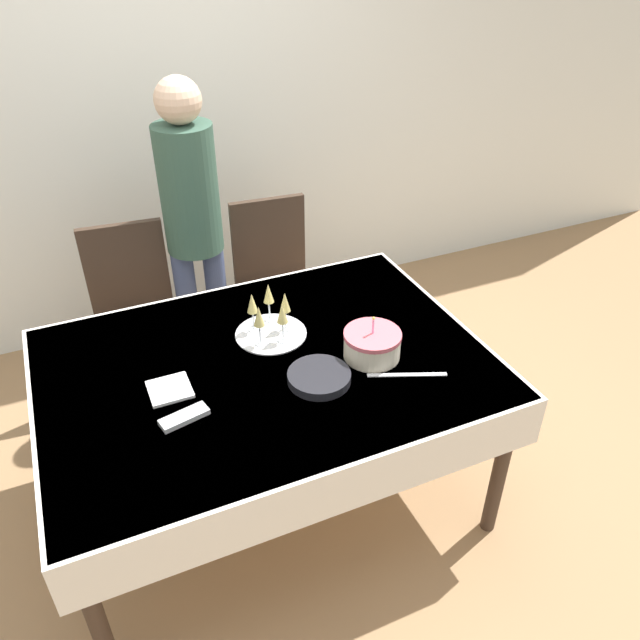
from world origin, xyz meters
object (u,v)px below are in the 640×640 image
birthday_cake (372,344)px  plate_stack_main (319,377)px  dining_chair_far_left (135,312)px  champagne_tray (270,317)px  person_standing (192,213)px  dining_chair_far_right (276,281)px

birthday_cake → plate_stack_main: birthday_cake is taller
dining_chair_far_left → champagne_tray: 0.94m
birthday_cake → person_standing: 1.20m
champagne_tray → plate_stack_main: (0.06, -0.36, -0.07)m
plate_stack_main → champagne_tray: bearing=99.4°
dining_chair_far_left → dining_chair_far_right: size_ratio=1.00×
dining_chair_far_left → plate_stack_main: 1.25m
dining_chair_far_left → dining_chair_far_right: 0.75m
champagne_tray → plate_stack_main: size_ratio=1.24×
dining_chair_far_right → person_standing: 0.60m
birthday_cake → dining_chair_far_right: bearing=90.6°
dining_chair_far_right → plate_stack_main: (-0.24, -1.12, 0.24)m
dining_chair_far_right → champagne_tray: bearing=-111.3°
plate_stack_main → person_standing: bearing=97.7°
plate_stack_main → person_standing: size_ratio=0.15×
dining_chair_far_right → champagne_tray: dining_chair_far_right is taller
dining_chair_far_left → birthday_cake: 1.34m
champagne_tray → person_standing: 0.83m
dining_chair_far_right → champagne_tray: 0.87m
dining_chair_far_left → plate_stack_main: bearing=-65.3°
dining_chair_far_right → person_standing: (-0.39, 0.05, 0.45)m
dining_chair_far_right → plate_stack_main: dining_chair_far_right is taller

